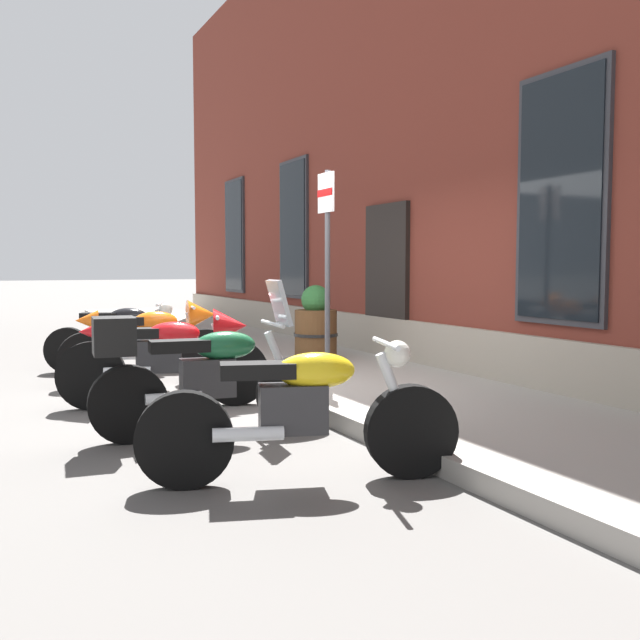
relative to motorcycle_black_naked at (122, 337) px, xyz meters
name	(u,v)px	position (x,y,z in m)	size (l,w,h in m)	color
ground_plane	(269,399)	(2.74, 1.04, -0.47)	(140.00, 140.00, 0.00)	#565451
sidewalk	(370,384)	(2.74, 2.28, -0.39)	(29.30, 2.48, 0.15)	gray
motorcycle_black_naked	(122,337)	(0.00, 0.00, 0.00)	(0.86, 1.94, 0.93)	black
motorcycle_orange_sport	(154,339)	(1.29, 0.14, 0.09)	(0.62, 2.06, 1.02)	black
motorcycle_red_sport	(172,353)	(2.71, 0.01, 0.08)	(0.81, 2.05, 1.00)	black
motorcycle_green_touring	(200,372)	(4.09, -0.09, 0.08)	(0.62, 2.03, 1.31)	black
motorcycle_yellow_naked	(304,412)	(5.61, 0.17, 0.00)	(0.82, 2.08, 0.93)	black
parking_sign	(327,244)	(2.55, 1.83, 1.20)	(0.36, 0.07, 2.34)	#4C4C51
barrel_planter	(316,327)	(0.99, 2.42, 0.12)	(0.61, 0.61, 1.02)	brown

